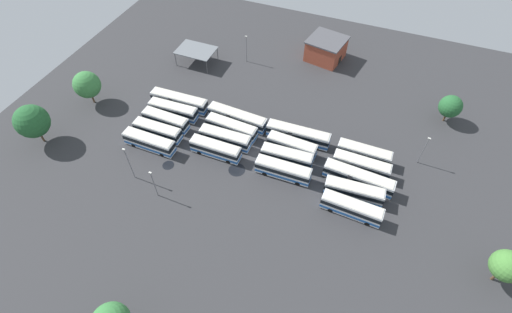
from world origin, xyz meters
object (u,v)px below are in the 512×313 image
(bus_row3_slot3, at_px, (361,165))
(lamp_post_far_corner, at_px, (424,149))
(lamp_post_near_entrance, at_px, (246,48))
(tree_northeast, at_px, (32,121))
(bus_row3_slot0, at_px, (352,208))
(bus_row3_slot2, at_px, (358,178))
(bus_row0_slot2, at_px, (166,120))
(bus_row2_slot2, at_px, (287,157))
(bus_row1_slot1, at_px, (216,149))
(bus_row1_slot2, at_px, (225,138))
(bus_row0_slot0, at_px, (149,142))
(depot_building, at_px, (326,49))
(bus_row0_slot4, at_px, (179,101))
(bus_row3_slot4, at_px, (364,154))
(tree_east_edge, at_px, (507,266))
(tree_northwest, at_px, (87,85))
(maintenance_shelter, at_px, (196,50))
(tree_west_edge, at_px, (450,106))
(bus_row3_slot1, at_px, (354,191))
(lamp_post_mid_lot, at_px, (129,162))
(bus_row1_slot4, at_px, (237,118))
(bus_row0_slot1, at_px, (158,131))
(lamp_post_by_building, at_px, (154,183))
(bus_row2_slot3, at_px, (292,146))
(bus_row2_slot1, at_px, (283,170))
(bus_row0_slot3, at_px, (173,110))
(bus_row1_slot3, at_px, (232,128))
(bus_row2_slot4, at_px, (298,135))

(bus_row3_slot3, relative_size, lamp_post_far_corner, 1.55)
(lamp_post_near_entrance, relative_size, tree_northeast, 0.81)
(bus_row3_slot0, relative_size, bus_row3_slot2, 0.82)
(bus_row0_slot2, bearing_deg, bus_row2_slot2, -0.14)
(bus_row1_slot1, xyz_separation_m, bus_row1_slot2, (0.56, 3.64, 0.00))
(bus_row0_slot0, relative_size, depot_building, 1.08)
(bus_row0_slot4, relative_size, bus_row3_slot4, 1.26)
(bus_row0_slot0, xyz_separation_m, bus_row2_slot2, (28.92, 7.10, -0.00))
(lamp_post_far_corner, xyz_separation_m, tree_east_edge, (14.49, -21.57, 0.98))
(bus_row2_slot2, relative_size, tree_northwest, 1.27)
(bus_row0_slot0, relative_size, bus_row2_slot2, 1.08)
(maintenance_shelter, height_order, tree_west_edge, tree_west_edge)
(bus_row0_slot4, distance_m, bus_row3_slot1, 45.65)
(bus_row2_slot2, bearing_deg, lamp_post_mid_lot, -150.99)
(tree_northwest, bearing_deg, bus_row3_slot4, 5.49)
(bus_row3_slot0, bearing_deg, bus_row1_slot4, 154.31)
(bus_row0_slot1, bearing_deg, lamp_post_mid_lot, -83.13)
(bus_row3_slot3, bearing_deg, bus_row1_slot2, -173.30)
(bus_row0_slot1, bearing_deg, tree_west_edge, 26.37)
(depot_building, relative_size, lamp_post_mid_lot, 1.24)
(bus_row2_slot2, bearing_deg, bus_row1_slot2, 179.78)
(maintenance_shelter, distance_m, lamp_post_by_building, 43.94)
(bus_row1_slot2, relative_size, bus_row2_slot3, 1.05)
(bus_row0_slot4, distance_m, bus_row2_slot1, 31.81)
(bus_row0_slot4, relative_size, bus_row3_slot2, 0.99)
(bus_row0_slot3, distance_m, bus_row1_slot3, 15.00)
(bus_row3_slot0, bearing_deg, lamp_post_by_building, -164.55)
(bus_row3_slot0, relative_size, lamp_post_by_building, 1.57)
(bus_row1_slot3, bearing_deg, bus_row2_slot4, 13.82)
(lamp_post_near_entrance, bearing_deg, bus_row0_slot1, -102.31)
(bus_row1_slot3, bearing_deg, bus_row2_slot2, -13.65)
(bus_row3_slot0, bearing_deg, bus_row2_slot4, 136.36)
(bus_row0_slot1, bearing_deg, bus_row0_slot3, 91.06)
(bus_row2_slot3, bearing_deg, tree_east_edge, -19.82)
(bus_row0_slot4, distance_m, tree_northwest, 21.71)
(bus_row0_slot2, height_order, lamp_post_far_corner, lamp_post_far_corner)
(bus_row0_slot3, height_order, tree_northwest, tree_northwest)
(bus_row1_slot2, bearing_deg, tree_northwest, 179.04)
(bus_row3_slot2, bearing_deg, bus_row2_slot1, -165.98)
(bus_row0_slot3, bearing_deg, depot_building, 52.98)
(bus_row3_slot2, distance_m, bus_row3_slot3, 3.48)
(bus_row1_slot3, relative_size, maintenance_shelter, 1.20)
(bus_row0_slot3, relative_size, bus_row2_slot1, 1.03)
(bus_row3_slot3, relative_size, lamp_post_near_entrance, 1.50)
(maintenance_shelter, bearing_deg, lamp_post_mid_lot, -80.90)
(bus_row2_slot2, distance_m, tree_east_edge, 41.95)
(bus_row2_slot4, relative_size, bus_row3_slot0, 1.22)
(bus_row1_slot3, relative_size, tree_east_edge, 1.53)
(lamp_post_near_entrance, height_order, tree_northeast, tree_northeast)
(depot_building, bearing_deg, bus_row2_slot1, -86.42)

